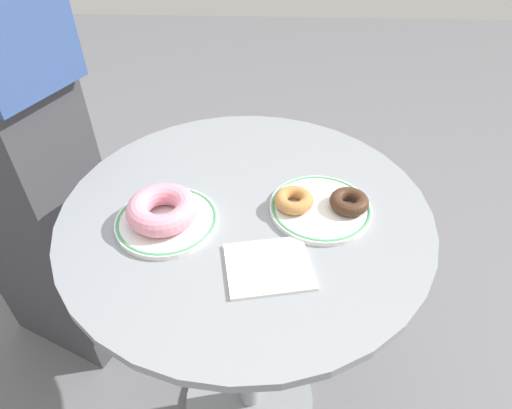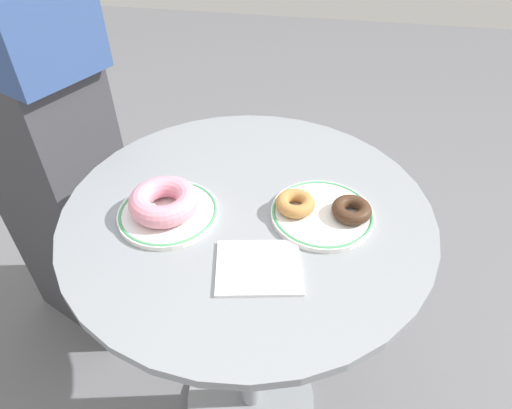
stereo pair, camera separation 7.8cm
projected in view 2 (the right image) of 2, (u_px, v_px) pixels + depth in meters
The scene contains 9 objects.
ground_plane at pixel (251, 402), 1.34m from camera, with size 7.00×7.00×0.02m, color slate.
cafe_table at pixel (249, 292), 0.99m from camera, with size 0.69×0.69×0.77m.
plate_left at pixel (168, 213), 0.80m from camera, with size 0.18×0.18×0.01m.
plate_right at pixel (322, 212), 0.80m from camera, with size 0.19×0.19×0.01m.
donut_pink_frosted at pixel (164, 201), 0.79m from camera, with size 0.13×0.13×0.04m, color pink.
donut_chocolate at pixel (352, 209), 0.78m from camera, with size 0.07×0.07×0.02m, color #422819.
donut_old_fashioned at pixel (295, 204), 0.79m from camera, with size 0.07×0.07×0.02m, color #BC7F42.
paper_napkin at pixel (259, 267), 0.71m from camera, with size 0.14×0.12×0.01m, color white.
person_figure at pixel (20, 83), 1.04m from camera, with size 0.48×0.37×1.73m.
Camera 2 is at (0.12, -0.61, 1.32)m, focal length 30.99 mm.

